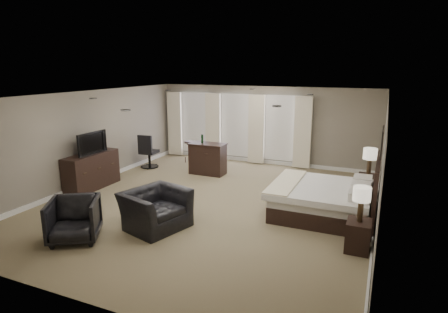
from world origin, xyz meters
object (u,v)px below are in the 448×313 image
at_px(nightstand_far, 367,187).
at_px(tv, 90,151).
at_px(bed, 322,185).
at_px(bar_counter, 208,159).
at_px(lamp_near, 361,204).
at_px(lamp_far, 369,162).
at_px(armchair_near, 155,203).
at_px(desk_chair, 149,151).
at_px(bar_stool_right, 208,164).
at_px(bar_stool_left, 190,152).
at_px(dresser, 92,171).
at_px(nightstand_near, 358,236).
at_px(armchair_far, 74,218).

height_order(nightstand_far, tv, tv).
relative_size(bed, bar_counter, 1.94).
xyz_separation_m(bed, lamp_near, (0.89, -1.45, 0.19)).
distance_m(lamp_far, armchair_near, 5.25).
bearing_deg(desk_chair, lamp_far, 172.37).
distance_m(nightstand_far, tv, 7.24).
relative_size(lamp_far, bar_stool_right, 0.96).
bearing_deg(desk_chair, bar_stool_left, -131.86).
height_order(bed, bar_stool_left, bed).
distance_m(dresser, tv, 0.55).
distance_m(bed, armchair_near, 3.64).
distance_m(tv, bar_stool_right, 3.42).
bearing_deg(nightstand_far, dresser, -163.82).
bearing_deg(bar_stool_left, lamp_far, -14.70).
relative_size(nightstand_near, bar_counter, 0.50).
bearing_deg(bar_counter, dresser, -132.64).
height_order(nightstand_far, armchair_far, armchair_far).
bearing_deg(bar_counter, nightstand_far, -5.90).
xyz_separation_m(tv, bar_stool_left, (1.09, 3.54, -0.66)).
bearing_deg(nightstand_near, armchair_near, -171.19).
distance_m(bar_counter, bar_stool_left, 1.60).
height_order(nightstand_near, bar_stool_right, bar_stool_right).
height_order(lamp_near, lamp_far, lamp_far).
height_order(lamp_far, desk_chair, lamp_far).
xyz_separation_m(nightstand_near, bar_stool_left, (-5.83, 4.43, 0.09)).
distance_m(nightstand_far, desk_chair, 6.72).
bearing_deg(lamp_far, lamp_near, -90.00).
bearing_deg(bar_stool_right, lamp_far, -4.58).
xyz_separation_m(bed, dresser, (-6.03, -0.56, -0.20)).
height_order(armchair_near, armchair_far, armchair_near).
relative_size(armchair_near, bar_stool_left, 1.64).
relative_size(armchair_near, bar_counter, 1.10).
xyz_separation_m(lamp_far, dresser, (-6.92, -2.01, -0.48)).
bearing_deg(bar_stool_right, nightstand_far, -4.58).
bearing_deg(armchair_near, nightstand_far, -31.07).
bearing_deg(nightstand_near, armchair_far, -161.13).
relative_size(lamp_near, bar_stool_left, 0.86).
bearing_deg(desk_chair, bar_counter, 178.09).
bearing_deg(bed, bar_counter, 152.73).
bearing_deg(lamp_near, bar_counter, 143.89).
xyz_separation_m(tv, desk_chair, (0.21, 2.40, -0.47)).
distance_m(nightstand_near, armchair_far, 5.27).
xyz_separation_m(nightstand_near, bar_stool_right, (-4.56, 3.27, 0.08)).
bearing_deg(bar_stool_right, bed, -26.34).
bearing_deg(lamp_near, desk_chair, 153.86).
relative_size(bed, armchair_far, 2.37).
height_order(bed, lamp_far, bed).
bearing_deg(dresser, armchair_far, -53.36).
bearing_deg(tv, lamp_near, -97.35).
bearing_deg(bed, lamp_near, -58.46).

